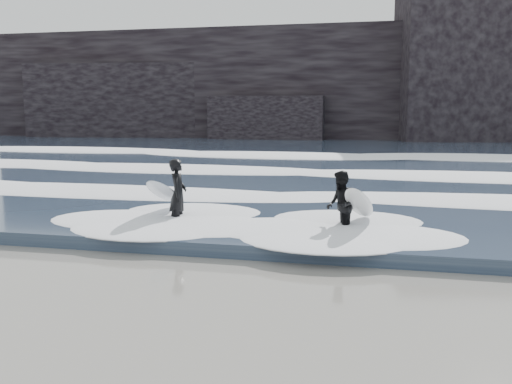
% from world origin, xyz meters
% --- Properties ---
extents(ground, '(120.00, 120.00, 0.00)m').
position_xyz_m(ground, '(0.00, 0.00, 0.00)').
color(ground, olive).
rests_on(ground, ground).
extents(sea, '(90.00, 52.00, 0.30)m').
position_xyz_m(sea, '(0.00, 29.00, 0.15)').
color(sea, '#2C3A4E').
rests_on(sea, ground).
extents(headland, '(70.00, 9.00, 10.00)m').
position_xyz_m(headland, '(0.00, 46.00, 5.00)').
color(headland, black).
rests_on(headland, ground).
extents(foam_near, '(60.00, 3.20, 0.20)m').
position_xyz_m(foam_near, '(0.00, 9.00, 0.40)').
color(foam_near, white).
rests_on(foam_near, sea).
extents(foam_mid, '(60.00, 4.00, 0.24)m').
position_xyz_m(foam_mid, '(0.00, 16.00, 0.42)').
color(foam_mid, white).
rests_on(foam_mid, sea).
extents(foam_far, '(60.00, 4.80, 0.30)m').
position_xyz_m(foam_far, '(0.00, 25.00, 0.45)').
color(foam_far, white).
rests_on(foam_far, sea).
extents(surfer_left, '(1.10, 2.22, 1.73)m').
position_xyz_m(surfer_left, '(-2.70, 5.53, 0.87)').
color(surfer_left, black).
rests_on(surfer_left, ground).
extents(surfer_right, '(1.20, 1.97, 1.56)m').
position_xyz_m(surfer_right, '(1.44, 5.32, 0.79)').
color(surfer_right, black).
rests_on(surfer_right, ground).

